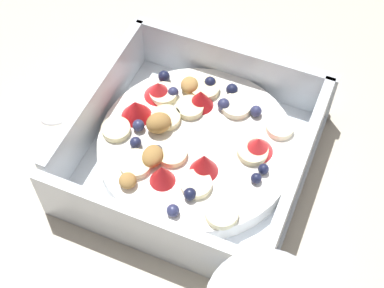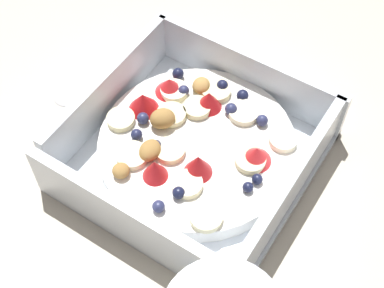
% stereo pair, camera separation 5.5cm
% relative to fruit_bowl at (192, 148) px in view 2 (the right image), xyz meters
% --- Properties ---
extents(ground_plane, '(2.40, 2.40, 0.00)m').
position_rel_fruit_bowl_xyz_m(ground_plane, '(-0.00, -0.00, -0.02)').
color(ground_plane, beige).
extents(fruit_bowl, '(0.22, 0.22, 0.07)m').
position_rel_fruit_bowl_xyz_m(fruit_bowl, '(0.00, 0.00, 0.00)').
color(fruit_bowl, white).
rests_on(fruit_bowl, ground).
extents(spoon, '(0.11, 0.16, 0.01)m').
position_rel_fruit_bowl_xyz_m(spoon, '(0.14, -0.03, -0.02)').
color(spoon, silver).
rests_on(spoon, ground).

